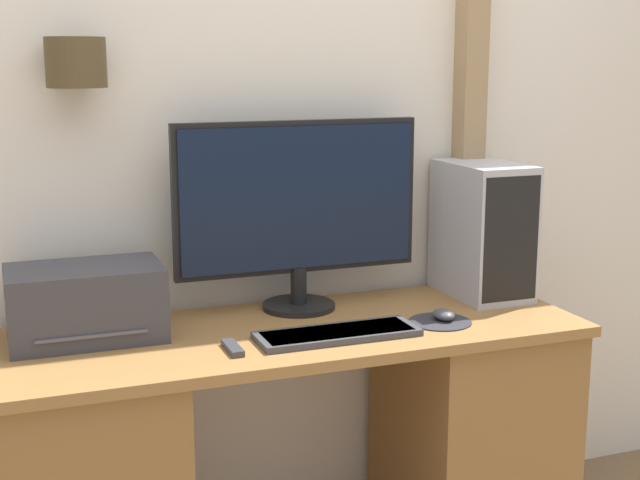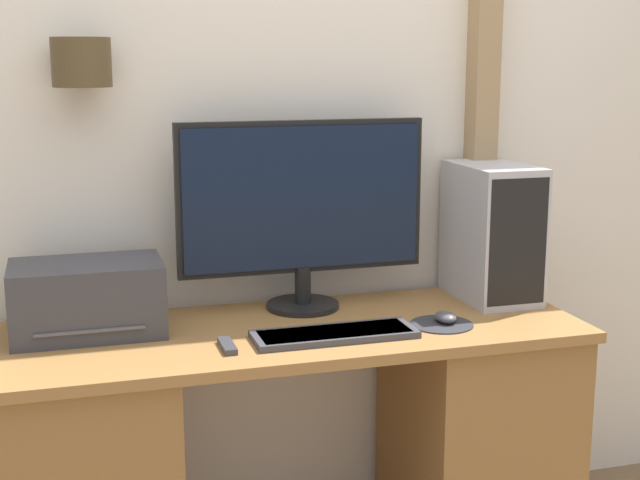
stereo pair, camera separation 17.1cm
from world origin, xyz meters
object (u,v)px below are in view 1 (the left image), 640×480
at_px(computer_tower, 483,230).
at_px(remote_control, 233,348).
at_px(keyboard, 337,333).
at_px(mouse, 443,314).
at_px(printer, 86,303).
at_px(monitor, 298,205).

relative_size(computer_tower, remote_control, 3.51).
height_order(computer_tower, remote_control, computer_tower).
bearing_deg(computer_tower, keyboard, -157.27).
bearing_deg(keyboard, mouse, 5.29).
bearing_deg(remote_control, printer, 145.12).
bearing_deg(mouse, remote_control, -176.15).
height_order(monitor, computer_tower, monitor).
height_order(keyboard, remote_control, keyboard).
bearing_deg(keyboard, printer, 160.44).
bearing_deg(printer, mouse, -11.26).
bearing_deg(printer, remote_control, -34.88).
bearing_deg(keyboard, computer_tower, 22.73).
height_order(keyboard, computer_tower, computer_tower).
relative_size(monitor, mouse, 9.17).
height_order(monitor, keyboard, monitor).
height_order(mouse, remote_control, mouse).
distance_m(monitor, printer, 0.66).
xyz_separation_m(keyboard, mouse, (0.34, 0.03, 0.01)).
bearing_deg(keyboard, monitor, 91.11).
height_order(monitor, remote_control, monitor).
relative_size(keyboard, computer_tower, 1.06).
bearing_deg(remote_control, keyboard, 2.18).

